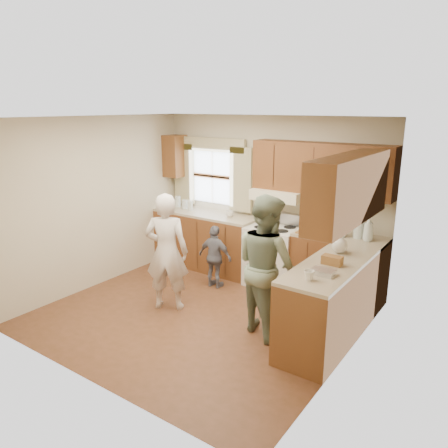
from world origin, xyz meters
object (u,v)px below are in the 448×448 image
Objects in this scene: stove at (274,255)px; woman_left at (167,252)px; child at (215,257)px; woman_right at (266,265)px.

woman_left is (-0.78, -1.51, 0.32)m from stove.
woman_right is at bearing 147.85° from child.
stove is 0.68× the size of woman_left.
stove is 0.64× the size of woman_right.
stove is 1.73m from woman_left.
woman_right is (1.37, 0.20, 0.05)m from woman_left.
child is (-1.27, 0.72, -0.37)m from woman_right.
woman_left is 0.98m from child.
stove is 1.48m from woman_right.
stove is 1.13× the size of child.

